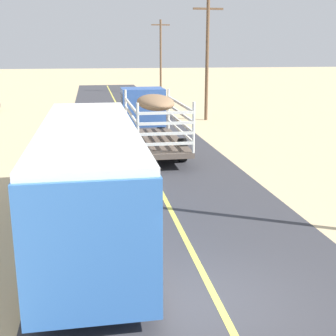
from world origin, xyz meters
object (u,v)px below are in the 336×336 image
Objects in this scene: livestock_truck at (147,112)px; power_pole_mid at (207,58)px; power_pole_far at (161,54)px; bus at (90,177)px.

power_pole_mid is at bearing 55.63° from livestock_truck.
power_pole_far is (0.00, 22.14, -0.00)m from power_pole_mid.
power_pole_mid is 22.14m from power_pole_far.
power_pole_mid is at bearing -90.00° from power_pole_far.
power_pole_mid reaches higher than power_pole_far.
power_pole_mid is (8.62, 20.63, 2.82)m from bus.
bus is 1.17× the size of power_pole_mid.
power_pole_mid reaches higher than bus.
power_pole_far is (8.62, 42.76, 2.82)m from bus.
bus is (-3.18, -12.68, -0.04)m from livestock_truck.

